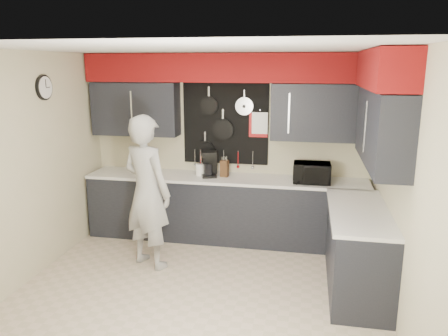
% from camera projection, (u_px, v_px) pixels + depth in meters
% --- Properties ---
extents(ground, '(4.00, 4.00, 0.00)m').
position_uv_depth(ground, '(201.00, 288.00, 4.90)').
color(ground, beige).
rests_on(ground, ground).
extents(back_wall_assembly, '(4.00, 0.36, 2.60)m').
position_uv_depth(back_wall_assembly, '(228.00, 97.00, 5.96)').
color(back_wall_assembly, beige).
rests_on(back_wall_assembly, ground).
extents(right_wall_assembly, '(0.36, 3.50, 2.60)m').
position_uv_depth(right_wall_assembly, '(385.00, 116.00, 4.36)').
color(right_wall_assembly, beige).
rests_on(right_wall_assembly, ground).
extents(left_wall_assembly, '(0.05, 3.50, 2.60)m').
position_uv_depth(left_wall_assembly, '(30.00, 164.00, 4.98)').
color(left_wall_assembly, beige).
rests_on(left_wall_assembly, ground).
extents(base_cabinets, '(3.95, 2.20, 0.92)m').
position_uv_depth(base_cabinets, '(257.00, 218.00, 5.78)').
color(base_cabinets, black).
rests_on(base_cabinets, ground).
extents(microwave, '(0.49, 0.33, 0.27)m').
position_uv_depth(microwave, '(312.00, 173.00, 5.75)').
color(microwave, black).
rests_on(microwave, base_cabinets).
extents(knife_block, '(0.12, 0.12, 0.23)m').
position_uv_depth(knife_block, '(225.00, 168.00, 6.07)').
color(knife_block, '#392312').
rests_on(knife_block, base_cabinets).
extents(utensil_crock, '(0.13, 0.13, 0.17)m').
position_uv_depth(utensil_crock, '(200.00, 169.00, 6.15)').
color(utensil_crock, white).
rests_on(utensil_crock, base_cabinets).
extents(coffee_maker, '(0.27, 0.30, 0.36)m').
position_uv_depth(coffee_maker, '(209.00, 163.00, 6.07)').
color(coffee_maker, black).
rests_on(coffee_maker, base_cabinets).
extents(person, '(0.81, 0.70, 1.88)m').
position_uv_depth(person, '(147.00, 192.00, 5.27)').
color(person, '#A2A2A0').
rests_on(person, ground).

